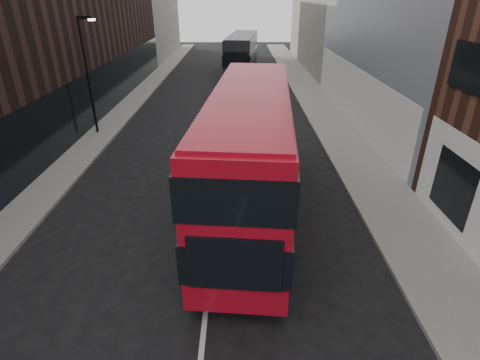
{
  "coord_description": "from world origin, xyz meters",
  "views": [
    {
      "loc": [
        0.98,
        -5.38,
        8.28
      ],
      "look_at": [
        1.01,
        6.19,
        2.5
      ],
      "focal_mm": 28.0,
      "sensor_mm": 36.0,
      "label": 1
    }
  ],
  "objects_px": {
    "grey_bus": "(242,52)",
    "car_a": "(230,162)",
    "street_lamp": "(88,69)",
    "car_c": "(243,89)",
    "car_b": "(244,110)",
    "red_bus": "(250,148)"
  },
  "relations": [
    {
      "from": "car_a",
      "to": "street_lamp",
      "type": "bearing_deg",
      "value": 142.15
    },
    {
      "from": "grey_bus",
      "to": "car_a",
      "type": "relative_size",
      "value": 3.45
    },
    {
      "from": "street_lamp",
      "to": "car_a",
      "type": "bearing_deg",
      "value": -34.53
    },
    {
      "from": "street_lamp",
      "to": "grey_bus",
      "type": "distance_m",
      "value": 24.73
    },
    {
      "from": "street_lamp",
      "to": "car_b",
      "type": "relative_size",
      "value": 1.55
    },
    {
      "from": "red_bus",
      "to": "car_a",
      "type": "relative_size",
      "value": 3.48
    },
    {
      "from": "red_bus",
      "to": "car_a",
      "type": "height_order",
      "value": "red_bus"
    },
    {
      "from": "street_lamp",
      "to": "car_b",
      "type": "height_order",
      "value": "street_lamp"
    },
    {
      "from": "street_lamp",
      "to": "grey_bus",
      "type": "xyz_separation_m",
      "value": [
        9.56,
        22.71,
        -2.02
      ]
    },
    {
      "from": "car_c",
      "to": "grey_bus",
      "type": "bearing_deg",
      "value": 95.95
    },
    {
      "from": "red_bus",
      "to": "car_b",
      "type": "distance_m",
      "value": 12.72
    },
    {
      "from": "car_c",
      "to": "car_b",
      "type": "bearing_deg",
      "value": -83.73
    },
    {
      "from": "street_lamp",
      "to": "car_b",
      "type": "bearing_deg",
      "value": 16.91
    },
    {
      "from": "red_bus",
      "to": "street_lamp",
      "type": "bearing_deg",
      "value": 139.91
    },
    {
      "from": "car_a",
      "to": "car_b",
      "type": "relative_size",
      "value": 0.82
    },
    {
      "from": "red_bus",
      "to": "car_c",
      "type": "xyz_separation_m",
      "value": [
        -0.09,
        19.43,
        -2.12
      ]
    },
    {
      "from": "car_a",
      "to": "red_bus",
      "type": "bearing_deg",
      "value": -79.43
    },
    {
      "from": "car_b",
      "to": "car_c",
      "type": "xyz_separation_m",
      "value": [
        -0.02,
        6.88,
        -0.03
      ]
    },
    {
      "from": "car_a",
      "to": "car_c",
      "type": "xyz_separation_m",
      "value": [
        0.82,
        15.79,
        0.08
      ]
    },
    {
      "from": "red_bus",
      "to": "car_b",
      "type": "bearing_deg",
      "value": 95.26
    },
    {
      "from": "street_lamp",
      "to": "grey_bus",
      "type": "height_order",
      "value": "street_lamp"
    },
    {
      "from": "street_lamp",
      "to": "red_bus",
      "type": "relative_size",
      "value": 0.55
    }
  ]
}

